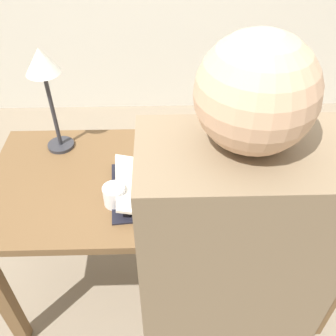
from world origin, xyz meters
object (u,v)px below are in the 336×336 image
object	(u,v)px
open_book	(168,185)
coffee_mug	(114,195)
book_stack_tall	(259,159)
reading_lamp	(44,73)
pencil	(167,232)
book_standing_upright	(222,147)

from	to	relation	value
open_book	coffee_mug	xyz separation A→B (m)	(-0.21, -0.07, 0.02)
book_stack_tall	reading_lamp	world-z (taller)	reading_lamp
book_stack_tall	pencil	bearing A→B (deg)	-138.75
coffee_mug	book_standing_upright	bearing A→B (deg)	23.84
open_book	book_stack_tall	bearing A→B (deg)	13.00
open_book	pencil	size ratio (longest dim) A/B	2.83
book_stack_tall	pencil	distance (m)	0.54
coffee_mug	pencil	distance (m)	0.26
reading_lamp	coffee_mug	world-z (taller)	reading_lamp
book_standing_upright	reading_lamp	xyz separation A→B (m)	(-0.73, 0.17, 0.26)
coffee_mug	pencil	bearing A→B (deg)	-37.56
book_standing_upright	coffee_mug	bearing A→B (deg)	-160.42
book_stack_tall	reading_lamp	bearing A→B (deg)	169.42
open_book	coffee_mug	world-z (taller)	coffee_mug
reading_lamp	coffee_mug	size ratio (longest dim) A/B	4.23
book_stack_tall	coffee_mug	bearing A→B (deg)	-161.66
open_book	reading_lamp	world-z (taller)	reading_lamp
reading_lamp	pencil	xyz separation A→B (m)	(0.48, -0.52, -0.37)
book_standing_upright	pencil	xyz separation A→B (m)	(-0.24, -0.35, -0.11)
book_stack_tall	pencil	size ratio (longest dim) A/B	1.74
coffee_mug	pencil	size ratio (longest dim) A/B	0.66
open_book	pencil	world-z (taller)	open_book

